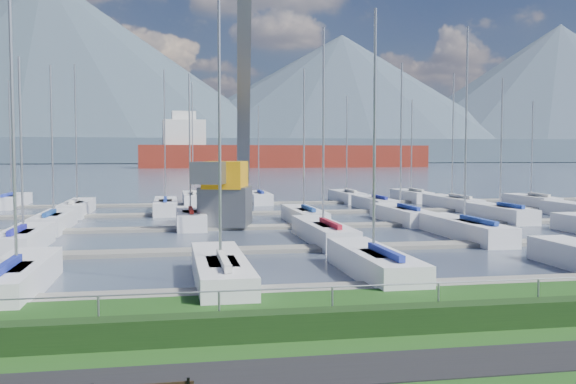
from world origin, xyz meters
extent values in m
cube|color=black|center=(0.00, -3.00, 0.01)|extent=(160.00, 2.00, 0.04)
cube|color=#3E485B|center=(0.00, 260.00, -0.40)|extent=(800.00, 540.00, 0.20)
cube|color=black|center=(0.00, -0.40, 0.35)|extent=(80.00, 0.70, 0.70)
cylinder|color=#919599|center=(0.00, 0.00, 1.20)|extent=(80.00, 0.04, 0.04)
cube|color=#495B6B|center=(0.00, 330.00, 6.00)|extent=(900.00, 80.00, 12.00)
cone|color=#3B4A56|center=(-80.00, 400.00, 57.50)|extent=(340.00, 340.00, 115.00)
cone|color=#3E4C5A|center=(110.00, 410.00, 42.50)|extent=(300.00, 300.00, 85.00)
cone|color=#3F4D5D|center=(280.00, 420.00, 50.00)|extent=(320.00, 320.00, 100.00)
cube|color=slate|center=(0.00, 6.00, -0.22)|extent=(90.00, 1.60, 0.25)
cube|color=slate|center=(0.00, 16.00, -0.22)|extent=(90.00, 1.60, 0.25)
cube|color=slate|center=(0.00, 26.00, -0.22)|extent=(90.00, 1.60, 0.25)
cube|color=gray|center=(0.00, 36.00, -0.22)|extent=(90.00, 1.60, 0.25)
cube|color=slate|center=(0.00, 46.00, -0.22)|extent=(90.00, 1.60, 0.25)
cube|color=slate|center=(-1.60, 26.67, 1.20)|extent=(3.93, 3.93, 2.60)
cube|color=orange|center=(-1.60, 26.67, 3.30)|extent=(3.40, 3.96, 1.80)
cube|color=slate|center=(0.20, 31.17, 12.30)|extent=(2.01, 11.26, 19.89)
cube|color=slate|center=(-2.80, 24.67, 3.50)|extent=(2.51, 2.65, 1.40)
cube|color=maroon|center=(34.96, 209.07, 2.50)|extent=(102.64, 21.90, 10.00)
cube|color=silver|center=(-0.72, 207.70, 10.00)|extent=(14.53, 14.53, 12.00)
cube|color=silver|center=(-0.72, 207.70, 17.00)|extent=(8.30, 8.30, 4.00)
camera|label=1|loc=(-5.18, -16.34, 4.75)|focal=40.00mm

